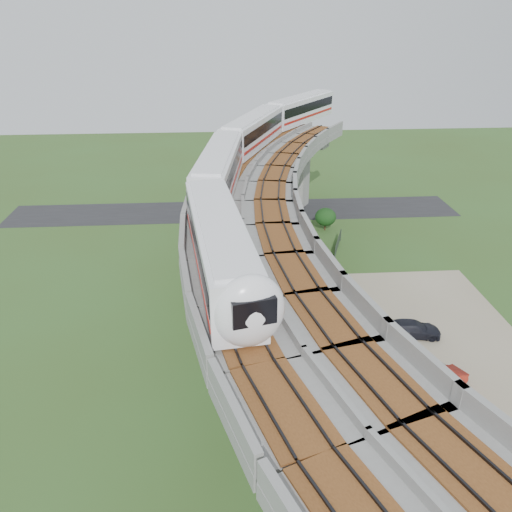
% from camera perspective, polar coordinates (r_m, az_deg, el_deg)
% --- Properties ---
extents(ground, '(160.00, 160.00, 0.00)m').
position_cam_1_polar(ground, '(41.58, -1.26, -9.77)').
color(ground, '#385220').
rests_on(ground, ground).
extents(dirt_lot, '(18.00, 26.00, 0.04)m').
position_cam_1_polar(dirt_lot, '(42.81, 18.26, -10.07)').
color(dirt_lot, gray).
rests_on(dirt_lot, ground).
extents(asphalt_road, '(60.00, 8.00, 0.03)m').
position_cam_1_polar(asphalt_road, '(68.17, -2.50, 5.18)').
color(asphalt_road, '#232326').
rests_on(asphalt_road, ground).
extents(viaduct, '(19.58, 73.98, 11.40)m').
position_cam_1_polar(viaduct, '(37.35, 4.51, 1.82)').
color(viaduct, '#99968E').
rests_on(viaduct, ground).
extents(metro_train, '(19.19, 59.53, 3.64)m').
position_cam_1_polar(metro_train, '(49.41, 0.20, 12.00)').
color(metro_train, white).
rests_on(metro_train, ground).
extents(fence, '(3.87, 38.73, 1.50)m').
position_cam_1_polar(fence, '(42.61, 12.09, -8.21)').
color(fence, '#2D382D').
rests_on(fence, ground).
extents(tree_0, '(2.57, 2.57, 2.84)m').
position_cam_1_polar(tree_0, '(61.93, 7.95, 4.45)').
color(tree_0, '#382314').
rests_on(tree_0, ground).
extents(tree_1, '(1.96, 1.96, 2.95)m').
position_cam_1_polar(tree_1, '(53.36, 6.35, 1.30)').
color(tree_1, '#382314').
rests_on(tree_1, ground).
extents(tree_2, '(2.50, 2.50, 2.73)m').
position_cam_1_polar(tree_2, '(43.09, 6.37, -5.85)').
color(tree_2, '#382314').
rests_on(tree_2, ground).
extents(tree_3, '(2.32, 2.32, 2.99)m').
position_cam_1_polar(tree_3, '(37.78, 8.19, -10.51)').
color(tree_3, '#382314').
rests_on(tree_3, ground).
extents(tree_4, '(2.85, 2.85, 3.60)m').
position_cam_1_polar(tree_4, '(31.33, 16.45, -19.86)').
color(tree_4, '#382314').
rests_on(tree_4, ground).
extents(car_white, '(1.62, 3.35, 1.10)m').
position_cam_1_polar(car_white, '(36.67, 16.03, -15.56)').
color(car_white, white).
rests_on(car_white, dirt_lot).
extents(car_red, '(4.35, 3.36, 1.38)m').
position_cam_1_polar(car_red, '(38.82, 20.49, -13.39)').
color(car_red, '#A41C0F').
rests_on(car_red, dirt_lot).
extents(car_dark, '(4.81, 2.49, 1.33)m').
position_cam_1_polar(car_dark, '(43.84, 17.47, -7.93)').
color(car_dark, black).
rests_on(car_dark, dirt_lot).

